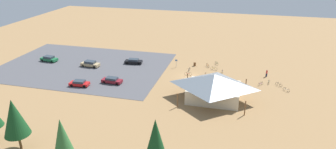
{
  "coord_description": "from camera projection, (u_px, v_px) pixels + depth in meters",
  "views": [
    {
      "loc": [
        -10.94,
        64.1,
        27.53
      ],
      "look_at": [
        4.58,
        2.73,
        1.2
      ],
      "focal_mm": 32.06,
      "sensor_mm": 36.0,
      "label": 1
    }
  ],
  "objects": [
    {
      "name": "ground",
      "position": [
        190.0,
        77.0,
        70.43
      ],
      "size": [
        160.0,
        160.0,
        0.0
      ],
      "primitive_type": "plane",
      "color": "#937047",
      "rests_on": "ground"
    },
    {
      "name": "parking_lot_asphalt",
      "position": [
        84.0,
        66.0,
        76.98
      ],
      "size": [
        41.96,
        29.55,
        0.05
      ],
      "primitive_type": "cube",
      "color": "#4C4C51",
      "rests_on": "ground"
    },
    {
      "name": "bike_pavilion",
      "position": [
        214.0,
        85.0,
        58.81
      ],
      "size": [
        12.78,
        10.5,
        5.31
      ],
      "color": "beige",
      "rests_on": "ground"
    },
    {
      "name": "trash_bin",
      "position": [
        195.0,
        64.0,
        76.87
      ],
      "size": [
        0.6,
        0.6,
        0.9
      ],
      "primitive_type": "cylinder",
      "color": "brown",
      "rests_on": "ground"
    },
    {
      "name": "lot_sign",
      "position": [
        176.0,
        62.0,
        75.49
      ],
      "size": [
        0.56,
        0.08,
        2.2
      ],
      "color": "#99999E",
      "rests_on": "ground"
    },
    {
      "name": "pine_mideast",
      "position": [
        14.0,
        117.0,
        42.73
      ],
      "size": [
        3.67,
        3.67,
        8.31
      ],
      "color": "brown",
      "rests_on": "ground"
    },
    {
      "name": "pine_center",
      "position": [
        156.0,
        140.0,
        36.86
      ],
      "size": [
        3.02,
        3.02,
        8.91
      ],
      "color": "brown",
      "rests_on": "ground"
    },
    {
      "name": "pine_midwest",
      "position": [
        62.0,
        136.0,
        40.17
      ],
      "size": [
        2.56,
        2.56,
        7.09
      ],
      "color": "brown",
      "rests_on": "ground"
    },
    {
      "name": "bicycle_white_lone_west",
      "position": [
        286.0,
        90.0,
        63.1
      ],
      "size": [
        1.24,
        1.22,
        0.76
      ],
      "color": "black",
      "rests_on": "ground"
    },
    {
      "name": "bicycle_orange_front_row",
      "position": [
        205.0,
        75.0,
        70.65
      ],
      "size": [
        0.48,
        1.69,
        0.8
      ],
      "color": "black",
      "rests_on": "ground"
    },
    {
      "name": "bicycle_teal_yard_front",
      "position": [
        269.0,
        82.0,
        66.71
      ],
      "size": [
        0.48,
        1.7,
        0.84
      ],
      "color": "black",
      "rests_on": "ground"
    },
    {
      "name": "bicycle_black_by_bin",
      "position": [
        279.0,
        84.0,
        65.53
      ],
      "size": [
        1.33,
        1.26,
        0.85
      ],
      "color": "black",
      "rests_on": "ground"
    },
    {
      "name": "bicycle_red_mid_cluster",
      "position": [
        188.0,
        74.0,
        71.0
      ],
      "size": [
        1.73,
        0.48,
        0.85
      ],
      "color": "black",
      "rests_on": "ground"
    },
    {
      "name": "bicycle_yellow_lone_east",
      "position": [
        214.0,
        69.0,
        74.21
      ],
      "size": [
        1.73,
        0.73,
        0.87
      ],
      "color": "black",
      "rests_on": "ground"
    },
    {
      "name": "bicycle_green_edge_south",
      "position": [
        217.0,
        63.0,
        77.64
      ],
      "size": [
        0.96,
        1.5,
        0.86
      ],
      "color": "black",
      "rests_on": "ground"
    },
    {
      "name": "bicycle_blue_near_sign",
      "position": [
        222.0,
        71.0,
        72.5
      ],
      "size": [
        0.48,
        1.76,
        0.8
      ],
      "color": "black",
      "rests_on": "ground"
    },
    {
      "name": "bicycle_silver_near_porch",
      "position": [
        189.0,
        70.0,
        73.58
      ],
      "size": [
        0.48,
        1.75,
        0.87
      ],
      "color": "black",
      "rests_on": "ground"
    },
    {
      "name": "bicycle_purple_edge_north",
      "position": [
        261.0,
        84.0,
        65.84
      ],
      "size": [
        1.19,
        1.36,
        0.78
      ],
      "color": "black",
      "rests_on": "ground"
    },
    {
      "name": "bicycle_white_yard_left",
      "position": [
        202.0,
        77.0,
        69.16
      ],
      "size": [
        1.58,
        0.81,
        0.86
      ],
      "color": "black",
      "rests_on": "ground"
    },
    {
      "name": "bicycle_orange_yard_center",
      "position": [
        208.0,
        65.0,
        76.25
      ],
      "size": [
        0.9,
        1.58,
        0.83
      ],
      "color": "black",
      "rests_on": "ground"
    },
    {
      "name": "car_black_far_end",
      "position": [
        134.0,
        61.0,
        78.23
      ],
      "size": [
        4.67,
        2.26,
        1.3
      ],
      "color": "black",
      "rests_on": "parking_lot_asphalt"
    },
    {
      "name": "car_tan_near_entry",
      "position": [
        90.0,
        64.0,
        76.26
      ],
      "size": [
        4.9,
        2.16,
        1.48
      ],
      "color": "tan",
      "rests_on": "parking_lot_asphalt"
    },
    {
      "name": "car_red_end_stall",
      "position": [
        79.0,
        83.0,
        65.37
      ],
      "size": [
        4.36,
        2.11,
        1.27
      ],
      "color": "red",
      "rests_on": "parking_lot_asphalt"
    },
    {
      "name": "car_green_by_curb",
      "position": [
        49.0,
        59.0,
        79.91
      ],
      "size": [
        4.78,
        2.38,
        1.43
      ],
      "color": "#1E6B3D",
      "rests_on": "parking_lot_asphalt"
    },
    {
      "name": "car_maroon_aisle_side",
      "position": [
        112.0,
        80.0,
        66.76
      ],
      "size": [
        4.63,
        1.94,
        1.33
      ],
      "color": "maroon",
      "rests_on": "parking_lot_asphalt"
    },
    {
      "name": "visitor_at_bikes",
      "position": [
        267.0,
        73.0,
        70.07
      ],
      "size": [
        0.39,
        0.4,
        1.8
      ],
      "color": "#2D3347",
      "rests_on": "ground"
    }
  ]
}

